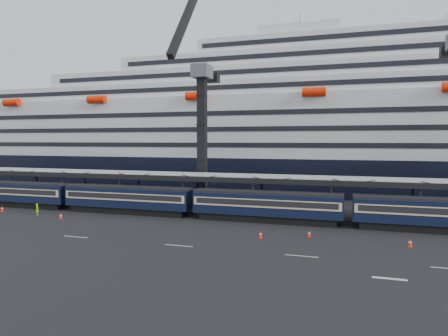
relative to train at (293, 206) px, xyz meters
The scene contains 12 objects.
ground 11.25m from the train, 65.06° to the right, with size 260.00×260.00×0.00m, color black.
lane_markings 20.02m from the train, 49.95° to the right, with size 111.00×4.27×0.02m.
train is the anchor object (origin of this frame).
canopy 6.85m from the train, 40.71° to the left, with size 130.00×6.25×5.53m.
cruise_ship 37.56m from the train, 84.34° to the left, with size 214.09×28.84×34.00m.
crane_dark_near 20.10m from the train, 150.76° to the left, with size 4.50×17.75×35.08m.
worker 35.08m from the train, behind, with size 0.58×0.38×1.59m, color #B8F30C.
traffic_cone_a 42.02m from the train, behind, with size 0.42×0.42×0.85m.
traffic_cone_b 30.44m from the train, 168.33° to the right, with size 0.40×0.40×0.79m.
traffic_cone_c 9.01m from the train, 104.82° to the right, with size 0.39×0.39×0.77m.
traffic_cone_d 7.24m from the train, 67.70° to the right, with size 0.37×0.37×0.74m.
traffic_cone_e 14.76m from the train, 31.75° to the right, with size 0.43×0.43×0.86m.
Camera 1 is at (1.78, -39.70, 10.41)m, focal length 32.00 mm.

